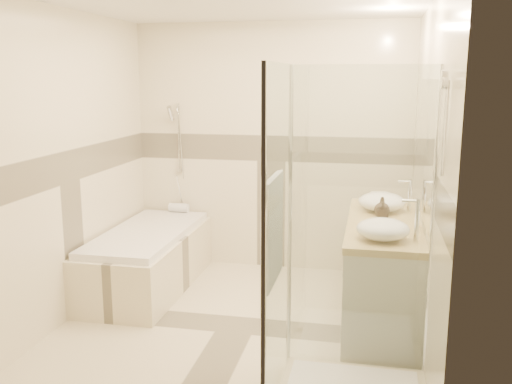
% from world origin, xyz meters
% --- Properties ---
extents(room, '(2.82, 3.02, 2.52)m').
position_xyz_m(room, '(0.06, 0.01, 1.26)').
color(room, beige).
rests_on(room, ground).
extents(bathtub, '(0.75, 1.70, 0.56)m').
position_xyz_m(bathtub, '(-1.02, 0.65, 0.31)').
color(bathtub, beige).
rests_on(bathtub, ground).
extents(vanity, '(0.58, 1.62, 0.85)m').
position_xyz_m(vanity, '(1.12, 0.30, 0.43)').
color(vanity, silver).
rests_on(vanity, ground).
extents(shower_enclosure, '(0.96, 0.93, 2.04)m').
position_xyz_m(shower_enclosure, '(0.83, -0.97, 0.51)').
color(shower_enclosure, beige).
rests_on(shower_enclosure, ground).
extents(vessel_sink_near, '(0.39, 0.39, 0.16)m').
position_xyz_m(vessel_sink_near, '(1.10, 0.65, 0.93)').
color(vessel_sink_near, white).
rests_on(vessel_sink_near, vanity).
extents(vessel_sink_far, '(0.37, 0.37, 0.15)m').
position_xyz_m(vessel_sink_far, '(1.10, -0.24, 0.92)').
color(vessel_sink_far, white).
rests_on(vessel_sink_far, vanity).
extents(faucet_near, '(0.11, 0.03, 0.28)m').
position_xyz_m(faucet_near, '(1.32, 0.65, 1.01)').
color(faucet_near, silver).
rests_on(faucet_near, vanity).
extents(faucet_far, '(0.12, 0.03, 0.30)m').
position_xyz_m(faucet_far, '(1.32, -0.24, 1.03)').
color(faucet_far, silver).
rests_on(faucet_far, vanity).
extents(amenity_bottle_a, '(0.09, 0.09, 0.19)m').
position_xyz_m(amenity_bottle_a, '(1.10, 0.18, 0.94)').
color(amenity_bottle_a, black).
rests_on(amenity_bottle_a, vanity).
extents(amenity_bottle_b, '(0.16, 0.16, 0.16)m').
position_xyz_m(amenity_bottle_b, '(1.10, 0.43, 0.93)').
color(amenity_bottle_b, black).
rests_on(amenity_bottle_b, vanity).
extents(folded_towels, '(0.19, 0.27, 0.08)m').
position_xyz_m(folded_towels, '(1.10, 0.96, 0.89)').
color(folded_towels, silver).
rests_on(folded_towels, vanity).
extents(rolled_towel, '(0.21, 0.09, 0.09)m').
position_xyz_m(rolled_towel, '(-0.97, 1.41, 0.61)').
color(rolled_towel, silver).
rests_on(rolled_towel, bathtub).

